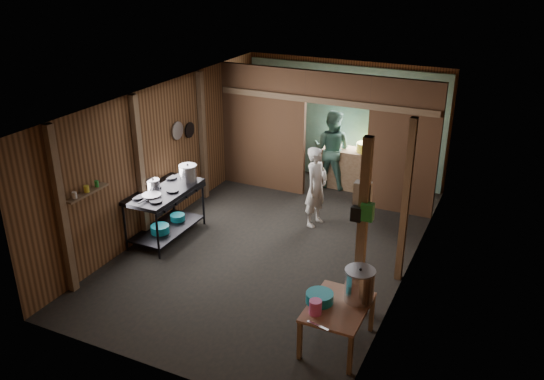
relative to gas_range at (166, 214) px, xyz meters
The scene contains 41 objects.
floor 2.02m from the gas_range, 17.47° to the left, with size 4.50×7.00×0.00m, color black.
ceiling 2.91m from the gas_range, 17.47° to the left, with size 4.50×7.00×0.00m, color black.
wall_back 4.58m from the gas_range, 65.32° to the left, with size 4.50×0.00×2.60m, color brown.
wall_front 3.56m from the gas_range, 57.12° to the right, with size 4.50×0.00×2.60m, color brown.
wall_left 1.10m from the gas_range, 122.02° to the left, with size 0.00×7.00×2.60m, color brown.
wall_right 4.26m from the gas_range, ahead, with size 0.00×7.00×2.60m, color brown.
partition_left 2.97m from the gas_range, 78.76° to the left, with size 1.85×0.10×2.60m, color #53331D.
partition_right 4.52m from the gas_range, 38.94° to the left, with size 1.35×0.10×2.60m, color #53331D.
partition_header 3.97m from the gas_range, 52.66° to the left, with size 1.30×0.10×0.60m, color #53331D.
turquoise_panel 4.52m from the gas_range, 65.00° to the left, with size 4.40×0.06×2.50m, color #70A3A3.
back_counter 4.16m from the gas_range, 58.39° to the left, with size 1.20×0.50×0.85m, color #80654D.
wall_clock 4.75m from the gas_range, 61.91° to the left, with size 0.20×0.20×0.03m, color silver.
post_left_a 2.20m from the gas_range, 98.50° to the right, with size 0.10×0.12×2.60m, color #80654D.
post_left_b 0.92m from the gas_range, 145.21° to the right, with size 0.10×0.12×2.60m, color #80654D.
post_left_c 2.00m from the gas_range, 99.51° to the left, with size 0.10×0.12×2.60m, color #80654D.
post_right 4.17m from the gas_range, ahead, with size 0.10×0.12×2.60m, color #80654D.
post_free 3.89m from the gas_range, 10.75° to the right, with size 0.12×0.12×2.60m, color #80654D.
cross_beam 3.69m from the gas_range, 55.56° to the left, with size 4.40×0.12×0.12m, color #80654D.
pan_lid_big 1.59m from the gas_range, 108.41° to the left, with size 0.34×0.34×0.03m, color gray.
pan_lid_small 1.80m from the gas_range, 103.34° to the left, with size 0.30×0.30×0.03m, color black.
wall_shelf 1.80m from the gas_range, 100.15° to the right, with size 0.14×0.80×0.03m, color #80654D.
jar_white 2.05m from the gas_range, 98.73° to the right, with size 0.07×0.07×0.10m, color silver.
jar_yellow 1.84m from the gas_range, 100.15° to the right, with size 0.08×0.08×0.10m, color yellow.
jar_green 1.66m from the gas_range, 101.84° to the right, with size 0.06×0.06×0.10m, color #218832.
bag_white 3.96m from the gas_range, ahead, with size 0.22×0.15×0.32m, color silver.
bag_green 4.04m from the gas_range, 11.43° to the right, with size 0.16×0.12×0.24m, color #218832.
bag_black 3.90m from the gas_range, 12.16° to the right, with size 0.14×0.10×0.20m, color black.
gas_range is the anchor object (origin of this frame).
prep_table 4.02m from the gas_range, 22.39° to the right, with size 0.73×1.00×0.59m, color #A46951, non-canonical shape.
stove_pot_large 0.81m from the gas_range, 71.75° to the left, with size 0.32×0.32×0.33m, color silver, non-canonical shape.
stove_pot_med 0.57m from the gas_range, 160.72° to the right, with size 0.23×0.23×0.20m, color silver, non-canonical shape.
frying_pan 0.60m from the gas_range, 90.00° to the right, with size 0.33×0.55×0.07m, color gray, non-canonical shape.
blue_tub_front 0.29m from the gas_range, 90.00° to the right, with size 0.32×0.32×0.13m, color teal.
blue_tub_back 0.41m from the gas_range, 90.00° to the left, with size 0.27×0.27×0.11m, color teal.
stock_pot 4.12m from the gas_range, 18.31° to the right, with size 0.40×0.40×0.46m, color silver, non-canonical shape.
wash_basin 3.80m from the gas_range, 24.11° to the right, with size 0.36×0.36×0.13m, color teal.
pink_bucket 3.95m from the gas_range, 27.26° to the right, with size 0.16×0.16×0.19m, color #E854AB.
knife 4.15m from the gas_range, 29.17° to the right, with size 0.30×0.04×0.01m, color silver.
yellow_tub 4.38m from the gas_range, 54.49° to the left, with size 0.35×0.35×0.20m, color yellow.
cook 2.74m from the gas_range, 35.94° to the left, with size 0.55×0.36×1.50m, color silver.
worker_back 3.92m from the gas_range, 61.93° to the left, with size 0.81×0.63×1.68m, color #3E6B60.
Camera 1 is at (3.61, -7.87, 4.77)m, focal length 37.24 mm.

